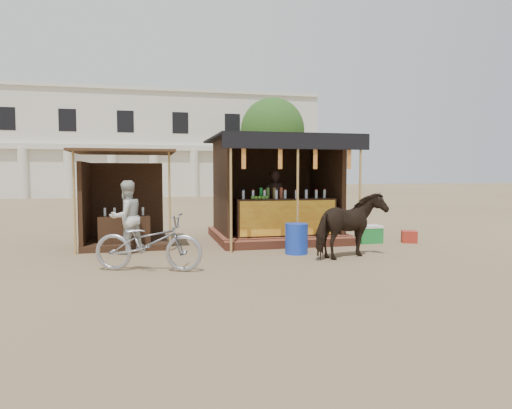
{
  "coord_description": "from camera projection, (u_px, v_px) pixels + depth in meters",
  "views": [
    {
      "loc": [
        -2.43,
        -8.68,
        1.84
      ],
      "look_at": [
        0.0,
        1.6,
        1.1
      ],
      "focal_mm": 32.0,
      "sensor_mm": 36.0,
      "label": 1
    }
  ],
  "objects": [
    {
      "name": "ground",
      "position": [
        274.0,
        265.0,
        9.11
      ],
      "size": [
        120.0,
        120.0,
        0.0
      ],
      "primitive_type": "plane",
      "color": "#846B4C",
      "rests_on": "ground"
    },
    {
      "name": "main_stall",
      "position": [
        277.0,
        202.0,
        12.53
      ],
      "size": [
        3.6,
        3.61,
        2.78
      ],
      "color": "brown",
      "rests_on": "ground"
    },
    {
      "name": "secondary_stall",
      "position": [
        119.0,
        212.0,
        11.47
      ],
      "size": [
        2.4,
        2.4,
        2.38
      ],
      "color": "#362313",
      "rests_on": "ground"
    },
    {
      "name": "cow",
      "position": [
        350.0,
        225.0,
        9.78
      ],
      "size": [
        1.84,
        1.34,
        1.41
      ],
      "primitive_type": "imported",
      "rotation": [
        0.0,
        0.0,
        1.96
      ],
      "color": "black",
      "rests_on": "ground"
    },
    {
      "name": "motorbike",
      "position": [
        149.0,
        242.0,
        8.52
      ],
      "size": [
        2.16,
        1.3,
        1.07
      ],
      "primitive_type": "imported",
      "rotation": [
        0.0,
        0.0,
        1.26
      ],
      "color": "#9C9CA4",
      "rests_on": "ground"
    },
    {
      "name": "bystander",
      "position": [
        126.0,
        217.0,
        10.32
      ],
      "size": [
        1.02,
        0.98,
        1.66
      ],
      "primitive_type": "imported",
      "rotation": [
        0.0,
        0.0,
        3.75
      ],
      "color": "beige",
      "rests_on": "ground"
    },
    {
      "name": "blue_barrel",
      "position": [
        296.0,
        239.0,
        10.33
      ],
      "size": [
        0.53,
        0.53,
        0.69
      ],
      "primitive_type": "cylinder",
      "rotation": [
        0.0,
        0.0,
        0.02
      ],
      "color": "#193DBD",
      "rests_on": "ground"
    },
    {
      "name": "red_crate",
      "position": [
        409.0,
        237.0,
        12.02
      ],
      "size": [
        0.51,
        0.51,
        0.31
      ],
      "primitive_type": "cube",
      "rotation": [
        0.0,
        0.0,
        -0.43
      ],
      "color": "maroon",
      "rests_on": "ground"
    },
    {
      "name": "cooler",
      "position": [
        369.0,
        234.0,
        11.95
      ],
      "size": [
        0.64,
        0.44,
        0.46
      ],
      "color": "#1C7F31",
      "rests_on": "ground"
    },
    {
      "name": "background_building",
      "position": [
        153.0,
        147.0,
        37.44
      ],
      "size": [
        26.0,
        7.45,
        8.18
      ],
      "color": "silver",
      "rests_on": "ground"
    },
    {
      "name": "tree",
      "position": [
        269.0,
        132.0,
        31.62
      ],
      "size": [
        4.5,
        4.4,
        7.0
      ],
      "color": "#382314",
      "rests_on": "ground"
    }
  ]
}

